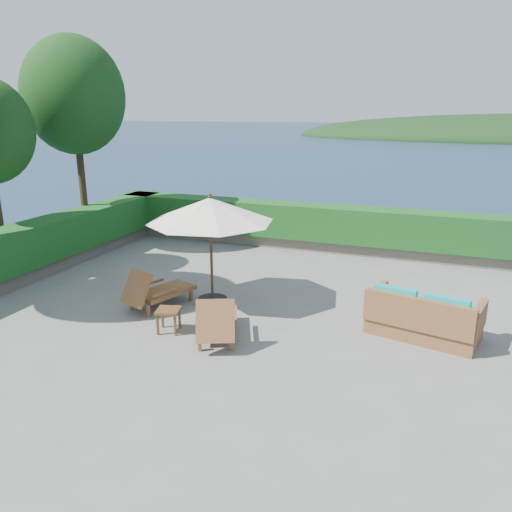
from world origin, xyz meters
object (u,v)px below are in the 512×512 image
at_px(wicker_loveseat, 423,318).
at_px(side_table, 168,313).
at_px(patio_umbrella, 210,211).
at_px(lounge_left, 156,291).
at_px(lounge_right, 217,320).

bearing_deg(wicker_loveseat, side_table, -149.39).
distance_m(patio_umbrella, wicker_loveseat, 4.65).
distance_m(side_table, wicker_loveseat, 4.71).
bearing_deg(patio_umbrella, lounge_left, -146.08).
relative_size(lounge_right, wicker_loveseat, 0.81).
bearing_deg(lounge_left, patio_umbrella, 53.28).
bearing_deg(lounge_left, side_table, -28.97).
bearing_deg(patio_umbrella, wicker_loveseat, -2.44).
relative_size(lounge_left, side_table, 3.25).
xyz_separation_m(lounge_left, side_table, (0.86, -0.97, -0.01)).
height_order(patio_umbrella, lounge_left, patio_umbrella).
height_order(lounge_right, wicker_loveseat, wicker_loveseat).
height_order(lounge_left, side_table, lounge_left).
xyz_separation_m(lounge_right, wicker_loveseat, (3.49, 1.43, -0.01)).
bearing_deg(lounge_right, lounge_left, 129.79).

